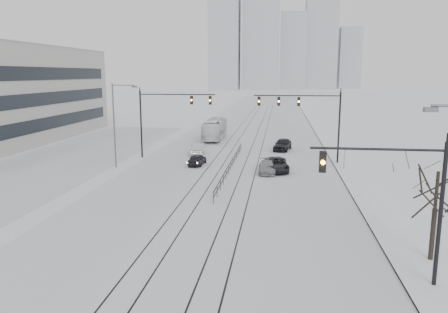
% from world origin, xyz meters
% --- Properties ---
extents(road, '(22.00, 260.00, 0.02)m').
position_xyz_m(road, '(0.00, 60.00, 0.01)').
color(road, silver).
rests_on(road, ground).
extents(sidewalk_east, '(5.00, 260.00, 0.16)m').
position_xyz_m(sidewalk_east, '(13.50, 60.00, 0.08)').
color(sidewalk_east, silver).
rests_on(sidewalk_east, ground).
extents(curb, '(0.10, 260.00, 0.12)m').
position_xyz_m(curb, '(11.05, 60.00, 0.06)').
color(curb, gray).
rests_on(curb, ground).
extents(parking_strip, '(14.00, 60.00, 0.03)m').
position_xyz_m(parking_strip, '(-20.00, 35.00, 0.01)').
color(parking_strip, silver).
rests_on(parking_strip, ground).
extents(tram_rails, '(5.30, 180.00, 0.01)m').
position_xyz_m(tram_rails, '(-0.00, 40.00, 0.02)').
color(tram_rails, black).
rests_on(tram_rails, ground).
extents(skyline, '(96.00, 48.00, 72.00)m').
position_xyz_m(skyline, '(5.02, 273.63, 30.65)').
color(skyline, '#9BA1AA').
rests_on(skyline, ground).
extents(traffic_mast_near, '(6.10, 0.37, 7.00)m').
position_xyz_m(traffic_mast_near, '(10.79, 6.00, 4.56)').
color(traffic_mast_near, black).
rests_on(traffic_mast_near, ground).
extents(traffic_mast_ne, '(9.60, 0.37, 8.00)m').
position_xyz_m(traffic_mast_ne, '(8.15, 34.99, 5.76)').
color(traffic_mast_ne, black).
rests_on(traffic_mast_ne, ground).
extents(traffic_mast_nw, '(9.10, 0.37, 8.00)m').
position_xyz_m(traffic_mast_nw, '(-8.52, 36.00, 5.57)').
color(traffic_mast_nw, black).
rests_on(traffic_mast_nw, ground).
extents(street_light_west, '(2.73, 0.25, 9.00)m').
position_xyz_m(street_light_west, '(-12.20, 30.00, 5.21)').
color(street_light_west, '#595B60').
rests_on(street_light_west, ground).
extents(bare_tree, '(4.40, 4.40, 6.10)m').
position_xyz_m(bare_tree, '(13.20, 9.00, 4.49)').
color(bare_tree, black).
rests_on(bare_tree, ground).
extents(median_fence, '(0.06, 24.00, 1.00)m').
position_xyz_m(median_fence, '(0.00, 30.00, 0.53)').
color(median_fence, black).
rests_on(median_fence, ground).
extents(street_sign, '(0.70, 0.06, 2.40)m').
position_xyz_m(street_sign, '(11.80, 32.00, 1.61)').
color(street_sign, '#595B60').
rests_on(street_sign, ground).
extents(sedan_sb_inner, '(1.73, 3.82, 1.27)m').
position_xyz_m(sedan_sb_inner, '(-4.02, 32.28, 0.64)').
color(sedan_sb_inner, black).
rests_on(sedan_sb_inner, ground).
extents(sedan_sb_outer, '(1.96, 4.60, 1.48)m').
position_xyz_m(sedan_sb_outer, '(-5.12, 38.62, 0.74)').
color(sedan_sb_outer, silver).
rests_on(sedan_sb_outer, ground).
extents(sedan_nb_front, '(2.76, 5.20, 1.39)m').
position_xyz_m(sedan_nb_front, '(4.75, 30.39, 0.70)').
color(sedan_nb_front, black).
rests_on(sedan_nb_front, ground).
extents(sedan_nb_right, '(1.80, 4.23, 1.22)m').
position_xyz_m(sedan_nb_right, '(3.79, 29.39, 0.61)').
color(sedan_nb_right, gray).
rests_on(sedan_nb_right, ground).
extents(sedan_nb_far, '(2.75, 4.93, 1.59)m').
position_xyz_m(sedan_nb_far, '(5.40, 43.09, 0.79)').
color(sedan_nb_far, black).
rests_on(sedan_nb_far, ground).
extents(box_truck, '(2.68, 10.89, 3.02)m').
position_xyz_m(box_truck, '(-4.97, 51.94, 1.51)').
color(box_truck, silver).
rests_on(box_truck, ground).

